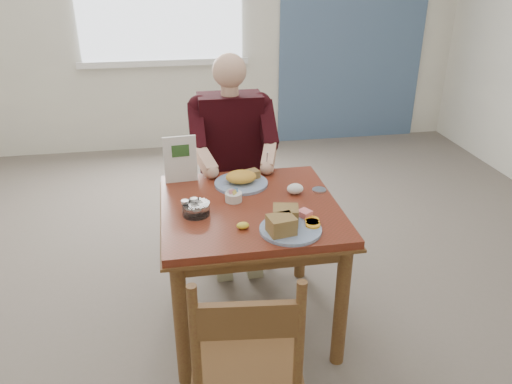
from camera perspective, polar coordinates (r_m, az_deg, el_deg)
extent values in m
plane|color=#655E52|center=(2.98, -0.62, -14.41)|extent=(6.00, 6.00, 0.00)
plane|color=beige|center=(5.30, -6.28, 19.78)|extent=(5.50, 0.00, 5.50)
cube|color=#486286|center=(5.62, 11.29, 19.79)|extent=(1.60, 0.02, 2.80)
ellipsoid|color=yellow|center=(2.34, -1.52, -3.86)|extent=(0.07, 0.05, 0.03)
ellipsoid|color=white|center=(2.68, 4.49, 0.37)|extent=(0.10, 0.09, 0.06)
cylinder|color=silver|center=(2.74, 7.24, 0.24)|extent=(0.08, 0.08, 0.01)
cube|color=white|center=(5.31, -10.43, 14.31)|extent=(1.72, 0.04, 0.06)
cube|color=maroon|center=(2.58, -0.70, -1.86)|extent=(0.90, 0.90, 0.04)
cube|color=brown|center=(2.59, -0.70, -2.40)|extent=(0.92, 0.92, 0.01)
cylinder|color=brown|center=(2.43, -8.52, -14.66)|extent=(0.07, 0.07, 0.71)
cylinder|color=brown|center=(2.55, 9.72, -12.67)|extent=(0.07, 0.07, 0.71)
cylinder|color=brown|center=(3.07, -9.07, -5.33)|extent=(0.07, 0.07, 0.71)
cylinder|color=brown|center=(3.16, 5.20, -4.13)|extent=(0.07, 0.07, 0.71)
cube|color=brown|center=(2.28, 0.90, -7.87)|extent=(0.80, 0.03, 0.08)
cube|color=brown|center=(2.95, -1.91, 0.36)|extent=(0.80, 0.03, 0.08)
cube|color=brown|center=(2.58, -9.28, -3.89)|extent=(0.03, 0.80, 0.08)
cube|color=brown|center=(2.69, 7.54, -2.51)|extent=(0.03, 0.80, 0.08)
cylinder|color=brown|center=(3.30, -5.35, -5.41)|extent=(0.04, 0.04, 0.45)
cylinder|color=brown|center=(3.34, 0.83, -4.89)|extent=(0.04, 0.04, 0.45)
cylinder|color=brown|center=(3.61, -5.85, -2.51)|extent=(0.04, 0.04, 0.45)
cylinder|color=brown|center=(3.65, -0.21, -2.07)|extent=(0.04, 0.04, 0.45)
cube|color=brown|center=(3.36, -2.73, -0.08)|extent=(0.42, 0.42, 0.03)
cylinder|color=brown|center=(3.42, -6.20, 4.54)|extent=(0.04, 0.04, 0.50)
cylinder|color=brown|center=(3.45, -0.22, 4.93)|extent=(0.04, 0.04, 0.50)
cube|color=brown|center=(3.40, -3.24, 6.32)|extent=(0.38, 0.03, 0.14)
cylinder|color=brown|center=(2.39, -5.86, -19.60)|extent=(0.04, 0.04, 0.45)
cylinder|color=brown|center=(2.40, 3.28, -19.31)|extent=(0.04, 0.04, 0.45)
cube|color=brown|center=(2.09, -1.14, -18.34)|extent=(0.46, 0.46, 0.03)
cylinder|color=brown|center=(1.80, -6.95, -17.02)|extent=(0.04, 0.04, 0.50)
cylinder|color=brown|center=(1.81, 4.98, -16.62)|extent=(0.04, 0.04, 0.50)
cube|color=brown|center=(1.73, -0.99, -14.47)|extent=(0.38, 0.07, 0.14)
cube|color=gray|center=(3.21, -4.25, 0.08)|extent=(0.13, 0.38, 0.12)
cube|color=gray|center=(3.23, -0.72, 0.34)|extent=(0.13, 0.38, 0.12)
cube|color=gray|center=(3.19, -3.74, -6.15)|extent=(0.10, 0.10, 0.48)
cube|color=gray|center=(3.22, -0.18, -5.85)|extent=(0.10, 0.10, 0.48)
cube|color=black|center=(3.24, -2.93, 6.13)|extent=(0.40, 0.22, 0.58)
sphere|color=black|center=(3.16, -6.49, 9.67)|extent=(0.15, 0.15, 0.15)
sphere|color=black|center=(3.20, 0.40, 10.05)|extent=(0.15, 0.15, 0.15)
cylinder|color=tan|center=(3.14, -3.01, 11.37)|extent=(0.11, 0.11, 0.08)
sphere|color=tan|center=(3.11, -3.07, 13.69)|extent=(0.21, 0.21, 0.21)
cube|color=black|center=(3.08, -6.81, 7.27)|extent=(0.09, 0.29, 0.27)
cube|color=black|center=(3.13, 1.32, 7.75)|extent=(0.09, 0.29, 0.27)
sphere|color=black|center=(3.00, -6.57, 4.79)|extent=(0.09, 0.09, 0.09)
sphere|color=black|center=(3.06, 1.72, 5.32)|extent=(0.09, 0.09, 0.09)
cube|color=tan|center=(2.93, -5.83, 3.58)|extent=(0.14, 0.23, 0.14)
cube|color=tan|center=(2.98, 1.48, 4.07)|extent=(0.14, 0.23, 0.14)
sphere|color=tan|center=(2.87, -5.06, 2.32)|extent=(0.08, 0.08, 0.08)
sphere|color=tan|center=(2.91, 1.24, 2.75)|extent=(0.08, 0.08, 0.08)
cylinder|color=silver|center=(2.89, 1.25, 3.66)|extent=(0.01, 0.05, 0.12)
cylinder|color=white|center=(2.33, 3.97, -4.29)|extent=(0.30, 0.30, 0.02)
cube|color=tan|center=(2.27, 2.91, -3.77)|extent=(0.13, 0.12, 0.08)
cube|color=tan|center=(2.35, 3.40, -2.65)|extent=(0.14, 0.12, 0.08)
cylinder|color=#FFA91A|center=(2.35, 6.52, -3.74)|extent=(0.08, 0.08, 0.01)
cylinder|color=#FFA91A|center=(2.37, 6.46, -3.45)|extent=(0.08, 0.08, 0.01)
cylinder|color=#FFA91A|center=(2.40, 6.41, -3.17)|extent=(0.09, 0.09, 0.01)
cube|color=#FF787D|center=(2.43, 5.58, -2.45)|extent=(0.08, 0.08, 0.03)
cylinder|color=white|center=(2.79, -1.71, 0.99)|extent=(0.38, 0.38, 0.02)
ellipsoid|color=yellow|center=(2.77, -1.72, 1.75)|extent=(0.21, 0.20, 0.06)
cube|color=tan|center=(2.82, -0.77, 2.00)|extent=(0.13, 0.10, 0.04)
cylinder|color=white|center=(2.60, -2.58, -0.57)|extent=(0.11, 0.11, 0.05)
cube|color=pink|center=(2.58, -2.78, 0.04)|extent=(0.03, 0.02, 0.02)
cube|color=#6699D8|center=(2.60, -2.40, 0.22)|extent=(0.03, 0.01, 0.02)
cube|color=#EAD159|center=(2.57, -2.46, -0.04)|extent=(0.03, 0.03, 0.02)
cube|color=white|center=(2.59, -3.00, 0.13)|extent=(0.03, 0.02, 0.02)
cylinder|color=white|center=(2.47, -8.07, -1.94)|extent=(0.04, 0.04, 0.07)
cylinder|color=silver|center=(2.46, -8.13, -1.10)|extent=(0.05, 0.05, 0.01)
cylinder|color=white|center=(2.49, -7.06, -1.70)|extent=(0.04, 0.04, 0.07)
cylinder|color=silver|center=(2.47, -7.11, -0.86)|extent=(0.05, 0.05, 0.01)
cylinder|color=white|center=(2.47, -6.87, -1.94)|extent=(0.15, 0.15, 0.06)
cylinder|color=white|center=(2.46, -7.28, -1.58)|extent=(0.04, 0.04, 0.02)
cylinder|color=white|center=(2.48, -6.47, -1.35)|extent=(0.04, 0.04, 0.02)
cylinder|color=white|center=(2.45, -6.83, -1.75)|extent=(0.04, 0.04, 0.02)
cube|color=white|center=(2.81, -8.64, 3.71)|extent=(0.18, 0.03, 0.27)
cube|color=#2D5926|center=(2.78, -8.63, 4.66)|extent=(0.10, 0.01, 0.07)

